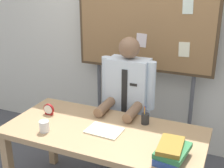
{
  "coord_description": "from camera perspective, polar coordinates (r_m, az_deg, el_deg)",
  "views": [
    {
      "loc": [
        0.94,
        -1.99,
        1.96
      ],
      "look_at": [
        0.0,
        0.17,
        1.1
      ],
      "focal_mm": 47.55,
      "sensor_mm": 36.0,
      "label": 1
    }
  ],
  "objects": [
    {
      "name": "back_wall",
      "position": [
        3.41,
        7.2,
        9.6
      ],
      "size": [
        6.4,
        0.08,
        2.7
      ],
      "primitive_type": "cube",
      "color": "silver",
      "rests_on": "ground_plane"
    },
    {
      "name": "desk",
      "position": [
        2.56,
        -1.59,
        -10.54
      ],
      "size": [
        1.67,
        0.78,
        0.75
      ],
      "color": "tan",
      "rests_on": "ground_plane"
    },
    {
      "name": "person",
      "position": [
        3.02,
        3.02,
        -5.35
      ],
      "size": [
        0.55,
        0.56,
        1.43
      ],
      "color": "#2D2D33",
      "rests_on": "ground_plane"
    },
    {
      "name": "bulletin_board",
      "position": [
        3.2,
        6.23,
        11.25
      ],
      "size": [
        1.52,
        0.09,
        2.03
      ],
      "color": "#4C3823",
      "rests_on": "ground_plane"
    },
    {
      "name": "book_stack",
      "position": [
        2.16,
        11.34,
        -12.58
      ],
      "size": [
        0.23,
        0.31,
        0.12
      ],
      "color": "#2D4C99",
      "rests_on": "desk"
    },
    {
      "name": "open_notebook",
      "position": [
        2.49,
        -1.5,
        -8.93
      ],
      "size": [
        0.3,
        0.22,
        0.01
      ],
      "primitive_type": "cube",
      "rotation": [
        0.0,
        0.0,
        -0.05
      ],
      "color": "#F4EFCC",
      "rests_on": "desk"
    },
    {
      "name": "desk_clock",
      "position": [
        2.82,
        -12.06,
        -4.86
      ],
      "size": [
        0.1,
        0.04,
        0.1
      ],
      "color": "maroon",
      "rests_on": "desk"
    },
    {
      "name": "coffee_mug",
      "position": [
        2.53,
        -12.9,
        -7.93
      ],
      "size": [
        0.08,
        0.08,
        0.09
      ],
      "primitive_type": "cylinder",
      "color": "white",
      "rests_on": "desk"
    },
    {
      "name": "pen_holder",
      "position": [
        2.6,
        6.4,
        -6.62
      ],
      "size": [
        0.07,
        0.07,
        0.16
      ],
      "color": "#262626",
      "rests_on": "desk"
    }
  ]
}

